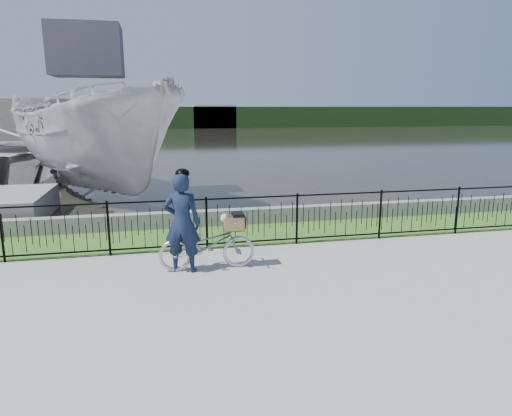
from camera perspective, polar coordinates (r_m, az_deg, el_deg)
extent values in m
plane|color=gray|center=(8.57, 1.77, -7.96)|extent=(120.00, 120.00, 0.00)
cube|color=#3D6C22|center=(10.99, -1.45, -3.28)|extent=(60.00, 2.00, 0.01)
plane|color=black|center=(40.95, -9.36, 8.19)|extent=(120.00, 120.00, 0.00)
cube|color=gray|center=(11.89, -2.34, -1.09)|extent=(60.00, 0.30, 0.40)
cube|color=#1F3B16|center=(67.84, -10.56, 11.08)|extent=(120.00, 6.00, 3.00)
cube|color=#A49684|center=(67.74, -26.19, 10.45)|extent=(8.00, 4.00, 4.00)
cube|color=#A49684|center=(66.78, -5.28, 11.30)|extent=(6.00, 3.00, 3.20)
imported|color=#B6BBC3|center=(8.61, -6.12, -4.59)|extent=(1.81, 0.63, 0.95)
cube|color=black|center=(8.60, -2.82, -2.76)|extent=(0.38, 0.18, 0.02)
cube|color=#A57F4C|center=(8.60, -2.82, -2.71)|extent=(0.38, 0.29, 0.01)
cube|color=#A57F4C|center=(8.70, -2.98, -1.67)|extent=(0.38, 0.01, 0.27)
cube|color=#A57F4C|center=(8.43, -2.68, -2.13)|extent=(0.38, 0.02, 0.27)
cube|color=#A57F4C|center=(8.60, -1.63, -1.83)|extent=(0.02, 0.29, 0.27)
cube|color=#A57F4C|center=(8.54, -4.03, -1.96)|extent=(0.01, 0.29, 0.27)
cube|color=black|center=(8.54, -2.29, -0.80)|extent=(0.21, 0.31, 0.06)
cube|color=black|center=(8.59, -1.52, -1.66)|extent=(0.02, 0.31, 0.21)
ellipsoid|color=silver|center=(8.56, -2.96, -1.93)|extent=(0.31, 0.22, 0.20)
sphere|color=silver|center=(8.50, -3.94, -1.24)|extent=(0.15, 0.15, 0.15)
sphere|color=silver|center=(8.48, -4.25, -1.49)|extent=(0.07, 0.07, 0.07)
sphere|color=black|center=(8.47, -4.41, -1.54)|extent=(0.02, 0.02, 0.02)
cone|color=#A86846|center=(8.54, -4.00, -0.76)|extent=(0.06, 0.08, 0.08)
cone|color=#A86846|center=(8.45, -3.77, -0.90)|extent=(0.06, 0.08, 0.08)
imported|color=#131E36|center=(8.44, -9.22, -1.84)|extent=(0.77, 0.61, 1.85)
ellipsoid|color=black|center=(8.27, -9.44, 4.25)|extent=(0.26, 0.29, 0.18)
imported|color=#B6B6B6|center=(16.27, -19.66, 7.86)|extent=(7.96, 10.24, 3.75)
cube|color=#3F3F47|center=(16.33, -20.43, 17.94)|extent=(2.20, 1.60, 1.60)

